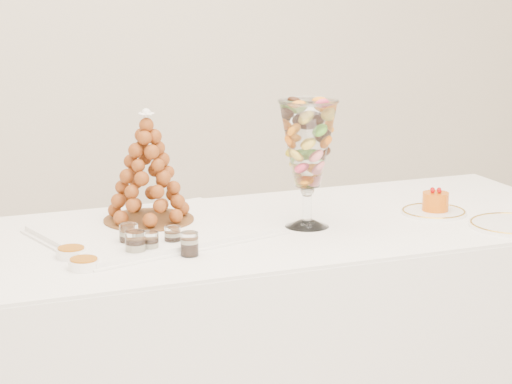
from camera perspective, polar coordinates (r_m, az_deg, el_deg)
name	(u,v)px	position (r m, az deg, el deg)	size (l,w,h in m)	color
buffet_table	(259,351)	(3.14, 0.17, -9.06)	(2.11, 0.88, 0.80)	white
lace_tray	(155,230)	(2.97, -5.81, -2.16)	(0.62, 0.46, 0.02)	white
macaron_vase	(308,146)	(2.98, 2.98, 2.66)	(0.17, 0.17, 0.38)	white
cake_plate	(434,212)	(3.23, 10.11, -1.14)	(0.21, 0.21, 0.01)	white
spare_plate	(512,225)	(3.12, 14.44, -1.84)	(0.26, 0.26, 0.01)	white
verrine_a	(129,236)	(2.81, -7.28, -2.52)	(0.05, 0.05, 0.07)	white
verrine_b	(150,243)	(2.75, -6.08, -2.93)	(0.05, 0.05, 0.06)	white
verrine_c	(173,237)	(2.81, -4.79, -2.58)	(0.05, 0.05, 0.06)	white
verrine_d	(136,245)	(2.72, -6.90, -3.01)	(0.06, 0.06, 0.07)	white
verrine_e	(190,244)	(2.73, -3.82, -2.98)	(0.05, 0.05, 0.07)	white
ramekin_back	(71,253)	(2.76, -10.52, -3.45)	(0.08, 0.08, 0.03)	white
ramekin_front	(84,264)	(2.66, -9.81, -4.10)	(0.08, 0.08, 0.03)	white
croquembouche	(147,167)	(3.00, -6.22, 1.44)	(0.27, 0.27, 0.34)	brown
mousse_cake	(435,201)	(3.23, 10.22, -0.52)	(0.08, 0.08, 0.07)	#D75D0A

